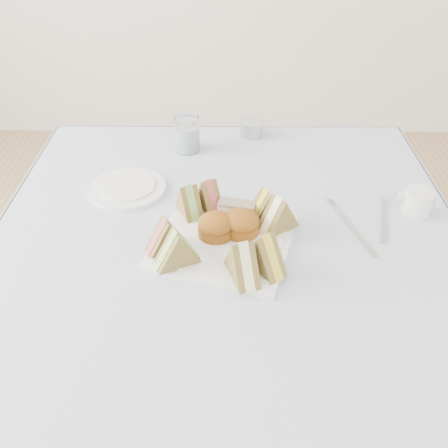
{
  "coord_description": "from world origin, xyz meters",
  "views": [
    {
      "loc": [
        -0.0,
        -0.86,
        1.4
      ],
      "look_at": [
        -0.01,
        -0.05,
        0.8
      ],
      "focal_mm": 40.0,
      "sensor_mm": 36.0,
      "label": 1
    }
  ],
  "objects_px": {
    "water_glass": "(187,134)",
    "table": "(227,344)",
    "serving_plate": "(224,241)",
    "creamer_jug": "(417,202)"
  },
  "relations": [
    {
      "from": "creamer_jug",
      "to": "water_glass",
      "type": "bearing_deg",
      "value": 156.67
    },
    {
      "from": "serving_plate",
      "to": "creamer_jug",
      "type": "height_order",
      "value": "creamer_jug"
    },
    {
      "from": "table",
      "to": "serving_plate",
      "type": "bearing_deg",
      "value": -99.71
    },
    {
      "from": "water_glass",
      "to": "table",
      "type": "bearing_deg",
      "value": -73.18
    },
    {
      "from": "table",
      "to": "serving_plate",
      "type": "height_order",
      "value": "serving_plate"
    },
    {
      "from": "table",
      "to": "creamer_jug",
      "type": "distance_m",
      "value": 0.59
    },
    {
      "from": "table",
      "to": "creamer_jug",
      "type": "height_order",
      "value": "creamer_jug"
    },
    {
      "from": "table",
      "to": "water_glass",
      "type": "distance_m",
      "value": 0.57
    },
    {
      "from": "water_glass",
      "to": "creamer_jug",
      "type": "height_order",
      "value": "water_glass"
    },
    {
      "from": "serving_plate",
      "to": "table",
      "type": "bearing_deg",
      "value": 96.35
    }
  ]
}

